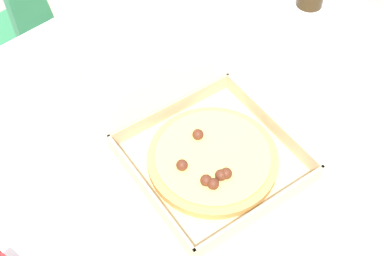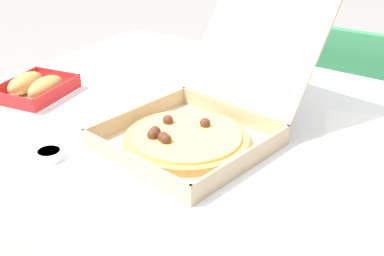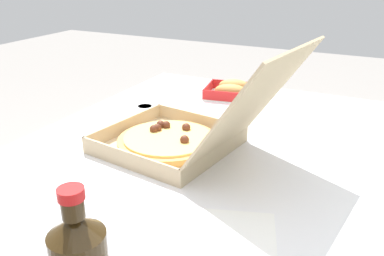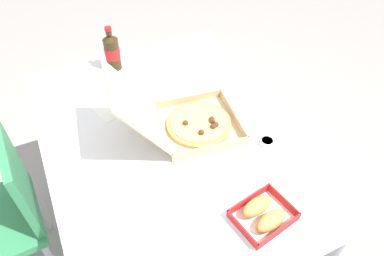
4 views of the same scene
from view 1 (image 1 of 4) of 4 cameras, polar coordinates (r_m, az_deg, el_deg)
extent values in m
cube|color=white|center=(1.12, -1.35, -0.68)|extent=(1.34, 1.02, 0.03)
cylinder|color=#B7B7BC|center=(1.90, 3.42, 10.00)|extent=(0.05, 0.05, 0.71)
cube|color=#338451|center=(1.86, -15.88, 10.02)|extent=(0.42, 0.42, 0.04)
cube|color=#338451|center=(1.60, -13.58, 12.82)|extent=(0.36, 0.05, 0.38)
cylinder|color=#B2B2B7|center=(2.18, -13.73, 9.99)|extent=(0.03, 0.03, 0.43)
cylinder|color=#B2B2B7|center=(1.96, -7.69, 5.71)|extent=(0.03, 0.03, 0.43)
cylinder|color=#B2B2B7|center=(1.85, -15.52, 0.06)|extent=(0.03, 0.03, 0.43)
cube|color=tan|center=(1.05, 2.31, -3.91)|extent=(0.36, 0.36, 0.01)
cube|color=tan|center=(0.98, 7.78, -9.21)|extent=(0.31, 0.05, 0.04)
cube|color=tan|center=(0.99, -4.90, -7.33)|extent=(0.05, 0.31, 0.04)
cube|color=tan|center=(1.10, 8.81, 0.58)|extent=(0.05, 0.31, 0.04)
cube|color=tan|center=(1.11, -2.34, 2.12)|extent=(0.31, 0.05, 0.04)
cube|color=tan|center=(1.06, -5.36, 10.45)|extent=(0.34, 0.23, 0.26)
cylinder|color=tan|center=(1.05, 2.33, -3.53)|extent=(0.27, 0.27, 0.02)
cylinder|color=#EAC666|center=(1.04, 2.35, -3.15)|extent=(0.24, 0.24, 0.01)
sphere|color=#562819|center=(0.99, 2.39, -6.27)|extent=(0.02, 0.02, 0.02)
sphere|color=#562819|center=(0.99, 1.59, -5.89)|extent=(0.02, 0.02, 0.02)
sphere|color=#562819|center=(1.06, 0.69, -0.72)|extent=(0.02, 0.02, 0.02)
sphere|color=#562819|center=(1.00, 3.26, -5.31)|extent=(0.02, 0.02, 0.02)
sphere|color=#562819|center=(1.00, 3.86, -5.11)|extent=(0.02, 0.02, 0.02)
sphere|color=#562819|center=(1.01, -1.13, -4.19)|extent=(0.02, 0.02, 0.02)
cube|color=white|center=(1.35, 2.48, 11.33)|extent=(0.25, 0.21, 0.00)
camera|label=2|loc=(1.10, 62.11, 5.55)|focal=47.29mm
camera|label=3|loc=(1.64, 14.35, 35.93)|focal=38.06mm
camera|label=4|loc=(1.03, -86.58, 19.83)|focal=32.98mm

